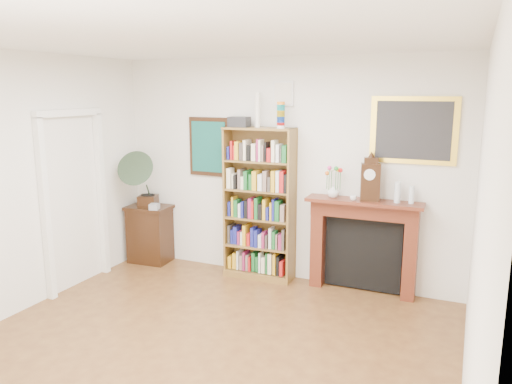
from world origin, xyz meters
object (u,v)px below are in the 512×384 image
(gramophone, at_px, (141,176))
(flower_vase, at_px, (333,191))
(mantel_clock, at_px, (370,180))
(bottle_left, at_px, (398,192))
(bookshelf, at_px, (259,196))
(teacup, at_px, (353,198))
(side_cabinet, at_px, (150,234))
(bottle_right, at_px, (412,195))
(fireplace, at_px, (363,238))
(cd_stack, at_px, (154,207))

(gramophone, relative_size, flower_vase, 5.28)
(mantel_clock, relative_size, bottle_left, 2.09)
(bookshelf, bearing_deg, teacup, -4.52)
(side_cabinet, xyz_separation_m, gramophone, (-0.02, -0.12, 0.85))
(bookshelf, xyz_separation_m, bottle_left, (1.69, 0.04, 0.17))
(bottle_left, distance_m, bottle_right, 0.16)
(gramophone, distance_m, bottle_left, 3.36)
(bookshelf, relative_size, gramophone, 2.82)
(fireplace, bearing_deg, teacup, -132.59)
(cd_stack, distance_m, bottle_right, 3.33)
(cd_stack, height_order, mantel_clock, mantel_clock)
(flower_vase, height_order, teacup, flower_vase)
(fireplace, xyz_separation_m, bottle_right, (0.52, -0.02, 0.57))
(flower_vase, xyz_separation_m, bottle_left, (0.74, 0.02, 0.04))
(flower_vase, bearing_deg, teacup, -15.50)
(bottle_left, bearing_deg, cd_stack, -175.62)
(side_cabinet, distance_m, teacup, 2.96)
(bookshelf, bearing_deg, cd_stack, -174.59)
(bottle_left, bearing_deg, mantel_clock, -174.03)
(bottle_left, bearing_deg, side_cabinet, -178.34)
(flower_vase, distance_m, bottle_left, 0.74)
(flower_vase, bearing_deg, cd_stack, -174.68)
(side_cabinet, height_order, bottle_right, bottle_right)
(fireplace, height_order, gramophone, gramophone)
(bookshelf, relative_size, flower_vase, 14.87)
(side_cabinet, relative_size, cd_stack, 6.71)
(mantel_clock, height_order, bottle_left, mantel_clock)
(bottle_right, bearing_deg, gramophone, -176.18)
(bottle_right, bearing_deg, side_cabinet, -178.15)
(fireplace, bearing_deg, mantel_clock, -49.12)
(mantel_clock, bearing_deg, fireplace, 118.22)
(mantel_clock, bearing_deg, bottle_right, -7.90)
(bottle_left, height_order, bottle_right, bottle_left)
(cd_stack, height_order, flower_vase, flower_vase)
(teacup, bearing_deg, flower_vase, 164.50)
(cd_stack, relative_size, mantel_clock, 0.24)
(bookshelf, relative_size, bottle_right, 11.17)
(fireplace, bearing_deg, bottle_left, -7.13)
(teacup, bearing_deg, cd_stack, -176.73)
(bookshelf, height_order, gramophone, bookshelf)
(side_cabinet, bearing_deg, bottle_right, -1.91)
(fireplace, height_order, mantel_clock, mantel_clock)
(side_cabinet, bearing_deg, flower_vase, -1.99)
(gramophone, height_order, mantel_clock, mantel_clock)
(bookshelf, height_order, side_cabinet, bookshelf)
(bottle_right, bearing_deg, cd_stack, -175.55)
(mantel_clock, bearing_deg, teacup, -175.95)
(flower_vase, bearing_deg, bookshelf, -178.43)
(teacup, distance_m, bottle_right, 0.64)
(gramophone, distance_m, teacup, 2.88)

